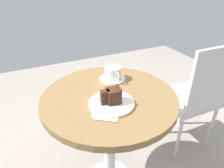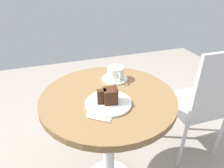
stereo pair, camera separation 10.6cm
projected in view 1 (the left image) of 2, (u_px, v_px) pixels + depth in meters
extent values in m
cylinder|color=brown|center=(109.00, 98.00, 1.05)|extent=(0.71, 0.71, 0.03)
cylinder|color=silver|center=(110.00, 145.00, 1.22)|extent=(0.07, 0.07, 0.66)
cylinder|color=silver|center=(112.00, 79.00, 1.19)|extent=(0.15, 0.15, 0.01)
cylinder|color=silver|center=(113.00, 72.00, 1.18)|extent=(0.10, 0.10, 0.07)
cylinder|color=beige|center=(113.00, 67.00, 1.16)|extent=(0.09, 0.09, 0.00)
torus|color=silver|center=(117.00, 76.00, 1.13)|extent=(0.05, 0.01, 0.05)
cube|color=silver|center=(118.00, 76.00, 1.21)|extent=(0.08, 0.01, 0.00)
ellipsoid|color=silver|center=(122.00, 79.00, 1.17)|extent=(0.02, 0.02, 0.00)
cylinder|color=silver|center=(112.00, 103.00, 0.97)|extent=(0.22, 0.22, 0.01)
cube|color=#422619|center=(113.00, 99.00, 0.96)|extent=(0.07, 0.07, 0.03)
cube|color=#422619|center=(105.00, 101.00, 0.95)|extent=(0.03, 0.05, 0.03)
cube|color=#422314|center=(113.00, 96.00, 0.95)|extent=(0.07, 0.07, 0.01)
cube|color=#422314|center=(105.00, 98.00, 0.94)|extent=(0.03, 0.05, 0.01)
cube|color=#422619|center=(113.00, 93.00, 0.94)|extent=(0.07, 0.07, 0.03)
cube|color=#422619|center=(105.00, 95.00, 0.93)|extent=(0.03, 0.05, 0.03)
cube|color=#422314|center=(113.00, 90.00, 0.94)|extent=(0.07, 0.07, 0.01)
cube|color=#422314|center=(105.00, 91.00, 0.92)|extent=(0.03, 0.05, 0.01)
cube|color=#422314|center=(119.00, 94.00, 0.96)|extent=(0.06, 0.02, 0.08)
cube|color=silver|center=(106.00, 100.00, 0.98)|extent=(0.07, 0.09, 0.00)
cube|color=silver|center=(113.00, 93.00, 1.03)|extent=(0.04, 0.04, 0.00)
cube|color=beige|center=(108.00, 111.00, 0.92)|extent=(0.17, 0.17, 0.00)
cube|color=beige|center=(107.00, 113.00, 0.91)|extent=(0.15, 0.15, 0.00)
cylinder|color=#BCBCC1|center=(183.00, 106.00, 1.82)|extent=(0.02, 0.02, 0.42)
cylinder|color=#BCBCC1|center=(153.00, 115.00, 1.70)|extent=(0.02, 0.02, 0.42)
cylinder|color=#BCBCC1|center=(211.00, 128.00, 1.56)|extent=(0.02, 0.02, 0.42)
cylinder|color=#BCBCC1|center=(178.00, 140.00, 1.45)|extent=(0.02, 0.02, 0.42)
cube|color=#BCBCC1|center=(186.00, 99.00, 1.52)|extent=(0.39, 0.39, 0.02)
cube|color=#BCBCC1|center=(212.00, 81.00, 1.27)|extent=(0.03, 0.36, 0.46)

